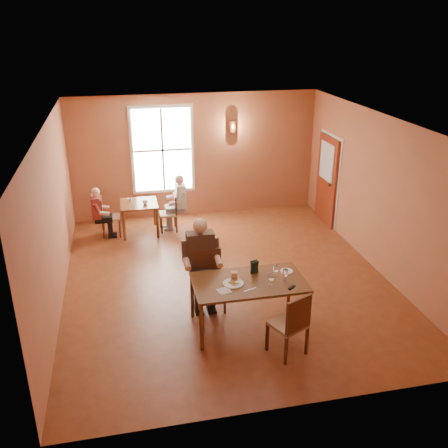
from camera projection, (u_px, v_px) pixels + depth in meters
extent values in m
cube|color=brown|center=(226.00, 278.00, 9.58)|extent=(6.00, 7.00, 0.01)
cube|color=brown|center=(196.00, 156.00, 12.15)|extent=(6.00, 0.04, 3.00)
cube|color=brown|center=(290.00, 308.00, 5.84)|extent=(6.00, 0.04, 3.00)
cube|color=brown|center=(53.00, 218.00, 8.42)|extent=(0.04, 7.00, 3.00)
cube|color=brown|center=(379.00, 194.00, 9.58)|extent=(0.04, 7.00, 3.00)
cube|color=white|center=(226.00, 122.00, 8.42)|extent=(6.00, 7.00, 0.04)
cube|color=white|center=(163.00, 150.00, 11.87)|extent=(1.36, 0.10, 1.96)
cube|color=maroon|center=(326.00, 180.00, 11.82)|extent=(0.12, 1.04, 2.10)
cylinder|color=brown|center=(233.00, 126.00, 11.97)|extent=(0.16, 0.16, 0.28)
cylinder|color=white|center=(233.00, 283.00, 7.70)|extent=(0.37, 0.37, 0.04)
cube|color=tan|center=(234.00, 276.00, 7.83)|extent=(0.11, 0.10, 0.11)
cube|color=black|center=(255.00, 267.00, 8.02)|extent=(0.14, 0.11, 0.21)
cube|color=#BAB9C4|center=(250.00, 289.00, 7.56)|extent=(0.21, 0.08, 0.00)
cube|color=white|center=(224.00, 291.00, 7.52)|extent=(0.22, 0.22, 0.01)
cylinder|color=silver|center=(287.00, 271.00, 8.09)|extent=(0.27, 0.27, 0.02)
cube|color=black|center=(292.00, 287.00, 7.60)|extent=(0.14, 0.12, 0.02)
imported|color=white|center=(145.00, 203.00, 11.21)|extent=(0.14, 0.14, 0.09)
imported|color=white|center=(130.00, 200.00, 11.39)|extent=(0.10, 0.10, 0.08)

